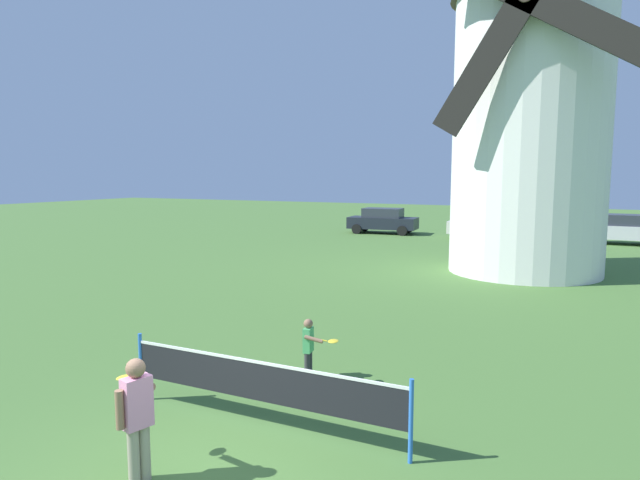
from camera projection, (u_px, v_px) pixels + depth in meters
windmill at (531, 91)px, 19.48m from camera, size 8.39×6.18×13.23m
tennis_net at (259, 382)px, 7.74m from camera, size 4.52×0.06×1.10m
player_near at (137, 412)px, 6.35m from camera, size 0.78×0.75×1.51m
player_far at (310, 345)px, 9.60m from camera, size 0.70×0.39×1.09m
stray_ball at (155, 359)px, 10.40m from camera, size 0.23×0.23×0.23m
parked_car_black at (383, 220)px, 33.51m from camera, size 4.29×2.13×1.56m
parked_car_cream at (490, 225)px, 30.32m from camera, size 4.49×1.93×1.56m
parked_car_silver at (618, 229)px, 28.36m from camera, size 4.30×1.89×1.56m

